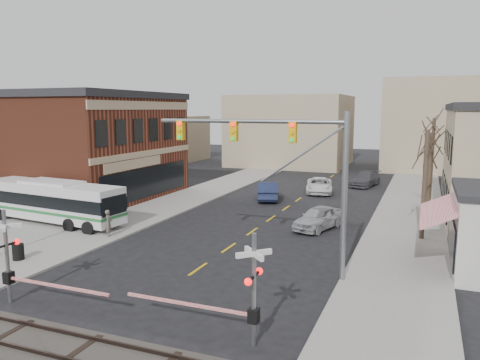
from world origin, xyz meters
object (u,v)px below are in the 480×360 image
pedestrian_near (109,223)px  pedestrian_far (114,212)px  rr_crossing_east (242,290)px  transit_bus (53,201)px  rr_crossing_west (15,259)px  car_d (365,179)px  car_a (318,218)px  car_c (319,185)px  car_b (268,191)px  traffic_signal_mast (288,159)px  trash_bin (18,252)px

pedestrian_near → pedestrian_far: 3.67m
rr_crossing_east → pedestrian_far: (-14.65, 12.51, -1.06)m
transit_bus → rr_crossing_west: (8.81, -11.41, 0.30)m
rr_crossing_west → car_d: rr_crossing_west is taller
transit_bus → rr_crossing_west: size_ratio=2.07×
rr_crossing_east → rr_crossing_west: bearing=-177.8°
rr_crossing_east → car_a: (-0.96, 16.57, -1.19)m
car_d → rr_crossing_east: bearing=-77.6°
car_c → pedestrian_near: pedestrian_near is taller
car_d → car_a: bearing=-80.0°
rr_crossing_east → car_a: rr_crossing_east is taller
car_a → car_d: 19.66m
transit_bus → pedestrian_far: (4.10, 1.48, -0.76)m
transit_bus → car_b: transit_bus is taller
car_a → car_b: bearing=143.5°
traffic_signal_mast → pedestrian_near: traffic_signal_mast is taller
car_b → pedestrian_near: size_ratio=2.90×
rr_crossing_west → pedestrian_far: (-4.71, 12.89, -1.06)m
trash_bin → pedestrian_near: 5.85m
rr_crossing_east → pedestrian_far: size_ratio=3.54×
rr_crossing_west → rr_crossing_east: size_ratio=1.00×
car_c → pedestrian_near: size_ratio=3.08×
rr_crossing_east → pedestrian_far: 19.30m
transit_bus → rr_crossing_west: rr_crossing_west is taller
pedestrian_far → pedestrian_near: bearing=-108.5°
rr_crossing_west → car_b: bearing=84.4°
car_a → pedestrian_far: 14.28m
rr_crossing_west → pedestrian_near: rr_crossing_west is taller
car_b → pedestrian_far: bearing=42.8°
car_c → pedestrian_near: bearing=-124.5°
traffic_signal_mast → car_d: traffic_signal_mast is taller
rr_crossing_west → car_d: 37.87m
car_b → pedestrian_far: pedestrian_far is taller
traffic_signal_mast → pedestrian_near: 13.30m
car_a → car_c: size_ratio=0.87×
trash_bin → car_b: car_b is taller
traffic_signal_mast → car_d: (0.23, 28.94, -4.98)m
rr_crossing_east → car_b: rr_crossing_east is taller
car_a → trash_bin: bearing=-119.6°
traffic_signal_mast → car_a: traffic_signal_mast is taller
transit_bus → car_b: (11.33, 14.20, -0.86)m
trash_bin → car_d: bearing=66.5°
traffic_signal_mast → transit_bus: bearing=168.4°
car_b → rr_crossing_west: bearing=66.7°
car_d → pedestrian_far: 27.73m
rr_crossing_west → trash_bin: rr_crossing_west is taller
transit_bus → rr_crossing_east: (18.76, -11.03, 0.30)m
traffic_signal_mast → rr_crossing_west: 12.73m
trash_bin → car_a: size_ratio=0.19×
traffic_signal_mast → rr_crossing_east: 8.21m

